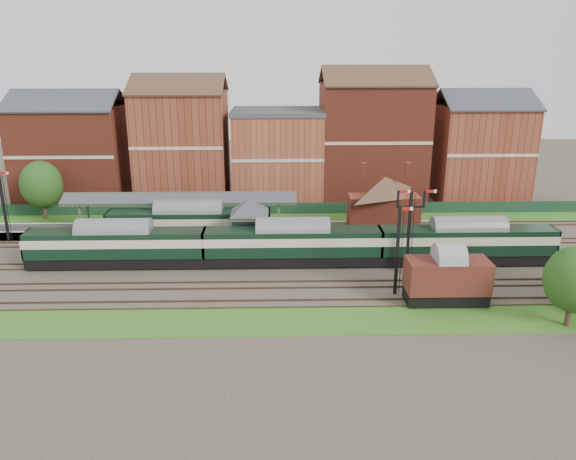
{
  "coord_description": "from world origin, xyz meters",
  "views": [
    {
      "loc": [
        -0.4,
        -51.64,
        20.36
      ],
      "look_at": [
        0.89,
        2.0,
        3.0
      ],
      "focal_mm": 35.0,
      "sensor_mm": 36.0,
      "label": 1
    }
  ],
  "objects_px": {
    "signal_box": "(250,225)",
    "goods_van_a": "(447,278)",
    "dmu_train": "(293,243)",
    "semaphore_bracket": "(410,227)",
    "platform_railcar": "(189,224)"
  },
  "relations": [
    {
      "from": "signal_box",
      "to": "semaphore_bracket",
      "type": "relative_size",
      "value": 0.73
    },
    {
      "from": "semaphore_bracket",
      "to": "platform_railcar",
      "type": "distance_m",
      "value": 23.61
    },
    {
      "from": "signal_box",
      "to": "platform_railcar",
      "type": "distance_m",
      "value": 7.47
    },
    {
      "from": "dmu_train",
      "to": "platform_railcar",
      "type": "xyz_separation_m",
      "value": [
        -10.96,
        6.5,
        0.04
      ]
    },
    {
      "from": "signal_box",
      "to": "goods_van_a",
      "type": "relative_size",
      "value": 0.89
    },
    {
      "from": "signal_box",
      "to": "semaphore_bracket",
      "type": "bearing_deg",
      "value": -20.92
    },
    {
      "from": "semaphore_bracket",
      "to": "goods_van_a",
      "type": "height_order",
      "value": "semaphore_bracket"
    },
    {
      "from": "semaphore_bracket",
      "to": "dmu_train",
      "type": "distance_m",
      "value": 11.28
    },
    {
      "from": "dmu_train",
      "to": "platform_railcar",
      "type": "distance_m",
      "value": 12.74
    },
    {
      "from": "signal_box",
      "to": "goods_van_a",
      "type": "xyz_separation_m",
      "value": [
        16.82,
        -12.25,
        -0.89
      ]
    },
    {
      "from": "semaphore_bracket",
      "to": "goods_van_a",
      "type": "bearing_deg",
      "value": -74.71
    },
    {
      "from": "dmu_train",
      "to": "platform_railcar",
      "type": "relative_size",
      "value": 2.94
    },
    {
      "from": "signal_box",
      "to": "platform_railcar",
      "type": "height_order",
      "value": "signal_box"
    },
    {
      "from": "platform_railcar",
      "to": "goods_van_a",
      "type": "distance_m",
      "value": 28.14
    },
    {
      "from": "dmu_train",
      "to": "goods_van_a",
      "type": "xyz_separation_m",
      "value": [
        12.53,
        -9.0,
        -0.02
      ]
    }
  ]
}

